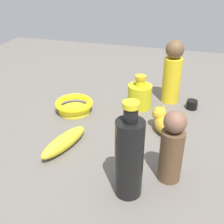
{
  "coord_description": "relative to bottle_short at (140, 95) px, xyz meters",
  "views": [
    {
      "loc": [
        0.23,
        -0.78,
        0.51
      ],
      "look_at": [
        0.0,
        0.0,
        0.06
      ],
      "focal_mm": 45.19,
      "sensor_mm": 36.0,
      "label": 1
    }
  ],
  "objects": [
    {
      "name": "person_figure_adult",
      "position": [
        0.11,
        0.09,
        0.07
      ],
      "size": [
        0.08,
        0.08,
        0.25
      ],
      "color": "gold",
      "rests_on": "ground"
    },
    {
      "name": "bottle_short",
      "position": [
        0.0,
        0.0,
        0.0
      ],
      "size": [
        0.09,
        0.09,
        0.13
      ],
      "color": "gold",
      "rests_on": "ground"
    },
    {
      "name": "bottle_tall",
      "position": [
        0.06,
        -0.45,
        0.06
      ],
      "size": [
        0.07,
        0.07,
        0.25
      ],
      "color": "black",
      "rests_on": "ground"
    },
    {
      "name": "nail_polish_jar",
      "position": [
        0.19,
        0.04,
        -0.03
      ],
      "size": [
        0.04,
        0.04,
        0.03
      ],
      "color": "black",
      "rests_on": "ground"
    },
    {
      "name": "person_figure_child",
      "position": [
        0.15,
        -0.37,
        0.05
      ],
      "size": [
        0.06,
        0.06,
        0.2
      ],
      "color": "brown",
      "rests_on": "ground"
    },
    {
      "name": "cat_figurine",
      "position": [
        0.11,
        -0.15,
        -0.01
      ],
      "size": [
        0.1,
        0.11,
        0.08
      ],
      "color": "gold",
      "rests_on": "ground"
    },
    {
      "name": "bowl",
      "position": [
        -0.23,
        -0.11,
        -0.02
      ],
      "size": [
        0.14,
        0.14,
        0.05
      ],
      "color": "yellow",
      "rests_on": "ground"
    },
    {
      "name": "ground",
      "position": [
        -0.06,
        -0.17,
        -0.05
      ],
      "size": [
        2.0,
        2.0,
        0.0
      ],
      "primitive_type": "plane",
      "color": "#5B5651"
    },
    {
      "name": "banana",
      "position": [
        -0.16,
        -0.33,
        -0.03
      ],
      "size": [
        0.1,
        0.19,
        0.05
      ],
      "primitive_type": "ellipsoid",
      "rotation": [
        0.0,
        0.0,
        4.43
      ],
      "color": "gold",
      "rests_on": "ground"
    }
  ]
}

